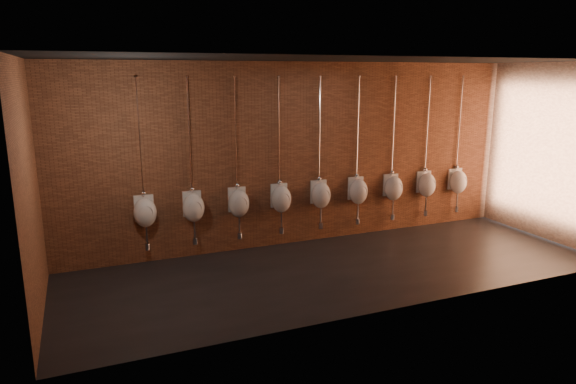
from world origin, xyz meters
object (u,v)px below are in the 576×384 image
urinal_1 (193,207)px  urinal_5 (358,191)px  urinal_4 (321,194)px  urinal_0 (145,211)px  urinal_6 (393,187)px  urinal_2 (239,202)px  urinal_8 (458,181)px  urinal_3 (281,198)px  urinal_7 (427,184)px

urinal_1 → urinal_5: same height
urinal_4 → urinal_0: bearing=180.0°
urinal_6 → urinal_2: bearing=180.0°
urinal_0 → urinal_4: 3.07m
urinal_4 → urinal_5: bearing=0.0°
urinal_0 → urinal_2: size_ratio=1.00×
urinal_1 → urinal_8: (5.38, 0.00, 0.00)m
urinal_0 → urinal_3: bearing=0.0°
urinal_6 → urinal_8: (1.54, 0.00, 0.00)m
urinal_4 → urinal_2: bearing=180.0°
urinal_4 → urinal_7: bearing=0.0°
urinal_7 → urinal_2: bearing=180.0°
urinal_2 → urinal_7: 3.84m
urinal_7 → urinal_3: bearing=180.0°
urinal_1 → urinal_3: 1.54m
urinal_0 → urinal_3: size_ratio=1.00×
urinal_6 → urinal_8: size_ratio=1.00×
urinal_6 → urinal_0: bearing=180.0°
urinal_0 → urinal_2: (1.54, 0.00, 0.00)m
urinal_2 → urinal_4: 1.54m
urinal_0 → urinal_1: 0.77m
urinal_2 → urinal_3: size_ratio=1.00×
urinal_3 → urinal_0: bearing=180.0°
urinal_0 → urinal_2: bearing=0.0°
urinal_1 → urinal_4: (2.31, 0.00, 0.00)m
urinal_1 → urinal_8: bearing=0.0°
urinal_1 → urinal_7: same height
urinal_1 → urinal_6: size_ratio=1.00×
urinal_4 → urinal_8: (3.07, 0.00, 0.00)m
urinal_0 → urinal_1: bearing=0.0°
urinal_2 → urinal_6: same height
urinal_0 → urinal_7: 5.38m
urinal_3 → urinal_8: same height
urinal_0 → urinal_3: (2.31, 0.00, 0.00)m
urinal_6 → urinal_3: bearing=180.0°
urinal_4 → urinal_8: same height
urinal_0 → urinal_4: bearing=0.0°
urinal_5 → urinal_8: 2.31m
urinal_2 → urinal_3: same height
urinal_0 → urinal_5: size_ratio=1.00×
urinal_1 → urinal_2: same height
urinal_0 → urinal_5: same height
urinal_2 → urinal_8: (4.61, 0.00, 0.00)m
urinal_1 → urinal_6: same height
urinal_1 → urinal_4: bearing=0.0°
urinal_0 → urinal_6: size_ratio=1.00×
urinal_4 → urinal_6: same height
urinal_3 → urinal_7: size_ratio=1.00×
urinal_4 → urinal_5: size_ratio=1.00×
urinal_1 → urinal_5: bearing=0.0°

